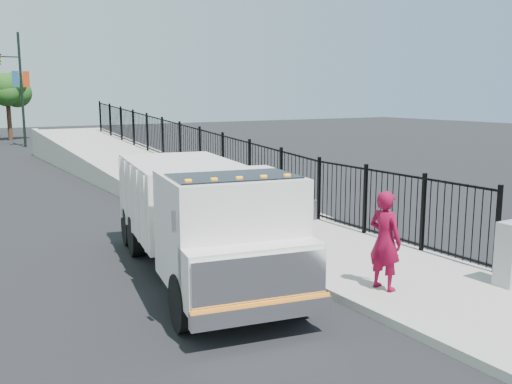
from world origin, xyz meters
TOP-DOWN VIEW (x-y plane):
  - ground at (0.00, 0.00)m, footprint 120.00×120.00m
  - sidewalk at (1.93, -2.00)m, footprint 3.55×12.00m
  - curb at (0.00, -2.00)m, footprint 0.30×12.00m
  - ramp at (2.12, 16.00)m, footprint 3.95×24.06m
  - iron_fence at (3.55, 12.00)m, footprint 0.10×28.00m
  - truck at (-1.66, 1.17)m, footprint 3.55×7.49m
  - worker at (0.85, -1.54)m, footprint 0.56×0.76m
  - utility_cabinet at (3.10, -2.66)m, footprint 0.55×0.40m
  - debris at (2.67, 0.07)m, footprint 0.36×0.36m
  - light_pole_1 at (0.18, 34.37)m, footprint 3.78×0.22m
  - tree_1 at (0.52, 41.36)m, footprint 2.17×2.17m

SIDE VIEW (x-z plane):
  - ground at x=0.00m, z-range 0.00..0.00m
  - ramp at x=2.12m, z-range -1.60..1.60m
  - sidewalk at x=1.93m, z-range 0.00..0.12m
  - curb at x=0.00m, z-range 0.00..0.16m
  - debris at x=2.67m, z-range 0.12..0.21m
  - utility_cabinet at x=3.10m, z-range 0.12..1.37m
  - iron_fence at x=3.55m, z-range 0.00..1.80m
  - worker at x=0.85m, z-range 0.12..2.02m
  - truck at x=-1.66m, z-range 0.15..2.62m
  - tree_1 at x=0.52m, z-range 1.36..6.45m
  - light_pole_1 at x=0.18m, z-range 0.36..8.36m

